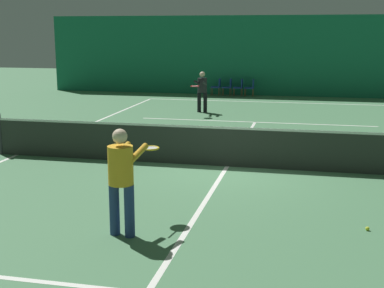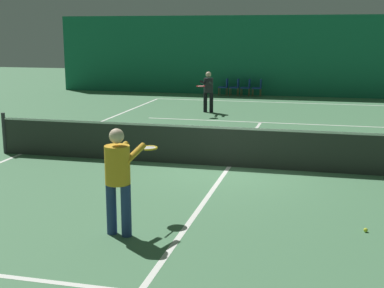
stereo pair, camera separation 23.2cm
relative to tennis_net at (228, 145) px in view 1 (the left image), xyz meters
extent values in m
plane|color=#4C7F56|center=(0.00, 0.00, -0.51)|extent=(60.00, 60.00, 0.00)
cube|color=#196B4C|center=(0.00, 14.44, 1.43)|extent=(23.00, 0.12, 3.89)
cube|color=white|center=(0.00, 11.90, -0.51)|extent=(11.00, 0.10, 0.00)
cube|color=white|center=(0.00, 6.40, -0.51)|extent=(8.25, 0.10, 0.00)
cube|color=white|center=(-5.50, 0.00, -0.51)|extent=(0.10, 23.80, 0.00)
cube|color=white|center=(0.00, 0.00, -0.51)|extent=(0.10, 12.80, 0.00)
cube|color=#2D332D|center=(0.00, 0.00, -0.04)|extent=(11.90, 0.02, 0.95)
cube|color=white|center=(0.00, 0.00, 0.41)|extent=(11.90, 0.02, 0.05)
cylinder|color=#333338|center=(-5.95, 0.00, 0.02)|extent=(0.10, 0.10, 1.07)
cylinder|color=navy|center=(-1.07, -4.64, -0.09)|extent=(0.18, 0.18, 0.83)
cylinder|color=navy|center=(-0.81, -4.69, -0.09)|extent=(0.18, 0.18, 0.83)
cylinder|color=gold|center=(-0.94, -4.67, 0.62)|extent=(0.45, 0.45, 0.60)
sphere|color=beige|center=(-0.94, -4.67, 1.08)|extent=(0.23, 0.23, 0.23)
cylinder|color=gold|center=(-1.05, -4.37, 0.76)|extent=(0.19, 0.58, 0.24)
cylinder|color=gold|center=(-0.74, -4.42, 0.76)|extent=(0.19, 0.58, 0.24)
cylinder|color=black|center=(-0.83, -3.97, 0.69)|extent=(0.08, 0.31, 0.03)
torus|color=gold|center=(-0.78, -3.68, 0.69)|extent=(0.38, 0.38, 0.03)
cylinder|color=silver|center=(-0.78, -3.68, 0.69)|extent=(0.32, 0.32, 0.00)
cylinder|color=black|center=(-2.16, 8.27, -0.12)|extent=(0.16, 0.16, 0.78)
cylinder|color=black|center=(-2.41, 8.30, -0.12)|extent=(0.16, 0.16, 0.78)
cylinder|color=#232328|center=(-2.28, 8.28, 0.55)|extent=(0.40, 0.40, 0.56)
sphere|color=beige|center=(-2.28, 8.28, 0.97)|extent=(0.22, 0.22, 0.22)
cylinder|color=#232328|center=(-2.16, 8.02, 0.68)|extent=(0.14, 0.54, 0.23)
cylinder|color=#232328|center=(-2.45, 8.04, 0.68)|extent=(0.14, 0.54, 0.23)
cylinder|color=black|center=(-2.34, 7.62, 0.61)|extent=(0.06, 0.31, 0.03)
torus|color=red|center=(-2.37, 7.32, 0.61)|extent=(0.36, 0.36, 0.03)
cylinder|color=silver|center=(-2.37, 7.32, 0.61)|extent=(0.30, 0.30, 0.00)
cylinder|color=brown|center=(-2.93, 14.08, -0.32)|extent=(0.03, 0.03, 0.39)
cylinder|color=brown|center=(-2.93, 13.70, -0.32)|extent=(0.03, 0.03, 0.39)
cylinder|color=brown|center=(-2.55, 14.08, -0.32)|extent=(0.03, 0.03, 0.39)
cylinder|color=brown|center=(-2.55, 13.70, -0.32)|extent=(0.03, 0.03, 0.39)
cube|color=navy|center=(-2.74, 13.89, -0.10)|extent=(0.44, 0.44, 0.05)
cube|color=navy|center=(-2.54, 13.89, 0.13)|extent=(0.04, 0.44, 0.40)
cylinder|color=brown|center=(-2.37, 14.08, -0.32)|extent=(0.03, 0.03, 0.39)
cylinder|color=brown|center=(-2.37, 13.70, -0.32)|extent=(0.03, 0.03, 0.39)
cylinder|color=brown|center=(-1.99, 14.08, -0.32)|extent=(0.03, 0.03, 0.39)
cylinder|color=brown|center=(-1.99, 13.70, -0.32)|extent=(0.03, 0.03, 0.39)
cube|color=navy|center=(-2.18, 13.89, -0.10)|extent=(0.44, 0.44, 0.05)
cube|color=navy|center=(-1.98, 13.89, 0.13)|extent=(0.04, 0.44, 0.40)
cylinder|color=brown|center=(-1.82, 14.08, -0.32)|extent=(0.03, 0.03, 0.39)
cylinder|color=brown|center=(-1.82, 13.70, -0.32)|extent=(0.03, 0.03, 0.39)
cylinder|color=brown|center=(-1.44, 14.08, -0.32)|extent=(0.03, 0.03, 0.39)
cylinder|color=brown|center=(-1.44, 13.70, -0.32)|extent=(0.03, 0.03, 0.39)
cube|color=navy|center=(-1.63, 13.89, -0.10)|extent=(0.44, 0.44, 0.05)
cube|color=navy|center=(-1.43, 13.89, 0.13)|extent=(0.04, 0.44, 0.40)
cylinder|color=brown|center=(-1.27, 14.08, -0.32)|extent=(0.03, 0.03, 0.39)
cylinder|color=brown|center=(-1.27, 13.70, -0.32)|extent=(0.03, 0.03, 0.39)
cylinder|color=brown|center=(-0.89, 14.08, -0.32)|extent=(0.03, 0.03, 0.39)
cylinder|color=brown|center=(-0.89, 13.70, -0.32)|extent=(0.03, 0.03, 0.39)
cube|color=navy|center=(-1.08, 13.89, -0.10)|extent=(0.44, 0.44, 0.05)
cube|color=navy|center=(-0.88, 13.89, 0.13)|extent=(0.04, 0.44, 0.40)
sphere|color=#D1DB33|center=(2.84, -3.62, -0.48)|extent=(0.07, 0.07, 0.07)
camera|label=1|loc=(1.84, -12.16, 2.64)|focal=50.00mm
camera|label=2|loc=(2.07, -12.10, 2.64)|focal=50.00mm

